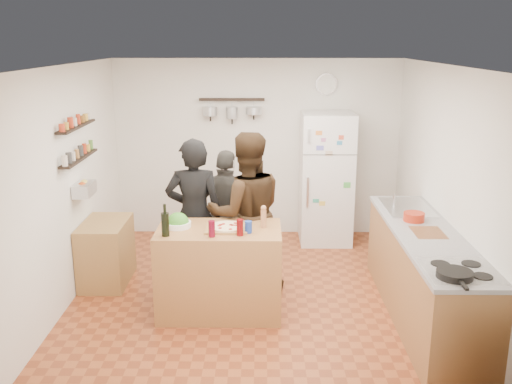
{
  "coord_description": "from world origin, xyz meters",
  "views": [
    {
      "loc": [
        0.06,
        -5.86,
        2.77
      ],
      "look_at": [
        0.0,
        0.1,
        1.15
      ],
      "focal_mm": 40.0,
      "sensor_mm": 36.0,
      "label": 1
    }
  ],
  "objects_px": {
    "side_table": "(106,252)",
    "wall_clock": "(326,84)",
    "person_back": "(227,213)",
    "counter_run": "(424,277)",
    "pepper_mill": "(264,219)",
    "person_center": "(246,213)",
    "skillet": "(455,274)",
    "prep_island": "(220,271)",
    "salt_canister": "(248,227)",
    "person_left": "(194,215)",
    "fridge": "(326,178)",
    "salad_bowl": "(178,224)",
    "wine_bottle": "(165,225)",
    "red_bowl": "(414,217)"
  },
  "relations": [
    {
      "from": "side_table",
      "to": "wall_clock",
      "type": "bearing_deg",
      "value": 33.38
    },
    {
      "from": "person_back",
      "to": "counter_run",
      "type": "xyz_separation_m",
      "value": [
        2.05,
        -1.14,
        -0.31
      ]
    },
    {
      "from": "pepper_mill",
      "to": "person_center",
      "type": "distance_m",
      "value": 0.54
    },
    {
      "from": "person_center",
      "to": "skillet",
      "type": "distance_m",
      "value": 2.45
    },
    {
      "from": "person_back",
      "to": "side_table",
      "type": "relative_size",
      "value": 1.89
    },
    {
      "from": "prep_island",
      "to": "wall_clock",
      "type": "distance_m",
      "value": 3.3
    },
    {
      "from": "person_back",
      "to": "salt_canister",
      "type": "bearing_deg",
      "value": 120.64
    },
    {
      "from": "person_left",
      "to": "side_table",
      "type": "height_order",
      "value": "person_left"
    },
    {
      "from": "fridge",
      "to": "wall_clock",
      "type": "bearing_deg",
      "value": 90.0
    },
    {
      "from": "side_table",
      "to": "counter_run",
      "type": "bearing_deg",
      "value": -14.0
    },
    {
      "from": "fridge",
      "to": "wall_clock",
      "type": "height_order",
      "value": "wall_clock"
    },
    {
      "from": "salad_bowl",
      "to": "wine_bottle",
      "type": "height_order",
      "value": "wine_bottle"
    },
    {
      "from": "wine_bottle",
      "to": "red_bowl",
      "type": "height_order",
      "value": "wine_bottle"
    },
    {
      "from": "wine_bottle",
      "to": "person_center",
      "type": "bearing_deg",
      "value": 45.04
    },
    {
      "from": "salad_bowl",
      "to": "person_left",
      "type": "distance_m",
      "value": 0.56
    },
    {
      "from": "fridge",
      "to": "side_table",
      "type": "height_order",
      "value": "fridge"
    },
    {
      "from": "wine_bottle",
      "to": "person_center",
      "type": "xyz_separation_m",
      "value": [
        0.76,
        0.76,
        -0.12
      ]
    },
    {
      "from": "pepper_mill",
      "to": "salt_canister",
      "type": "relative_size",
      "value": 1.55
    },
    {
      "from": "counter_run",
      "to": "fridge",
      "type": "height_order",
      "value": "fridge"
    },
    {
      "from": "prep_island",
      "to": "side_table",
      "type": "distance_m",
      "value": 1.56
    },
    {
      "from": "person_center",
      "to": "wall_clock",
      "type": "distance_m",
      "value": 2.56
    },
    {
      "from": "pepper_mill",
      "to": "person_back",
      "type": "distance_m",
      "value": 1.09
    },
    {
      "from": "side_table",
      "to": "person_left",
      "type": "bearing_deg",
      "value": -7.54
    },
    {
      "from": "pepper_mill",
      "to": "fridge",
      "type": "relative_size",
      "value": 0.1
    },
    {
      "from": "prep_island",
      "to": "red_bowl",
      "type": "distance_m",
      "value": 2.1
    },
    {
      "from": "counter_run",
      "to": "skillet",
      "type": "height_order",
      "value": "skillet"
    },
    {
      "from": "person_center",
      "to": "red_bowl",
      "type": "height_order",
      "value": "person_center"
    },
    {
      "from": "fridge",
      "to": "wall_clock",
      "type": "relative_size",
      "value": 6.0
    },
    {
      "from": "wine_bottle",
      "to": "pepper_mill",
      "type": "xyz_separation_m",
      "value": [
        0.95,
        0.27,
        -0.02
      ]
    },
    {
      "from": "prep_island",
      "to": "person_center",
      "type": "xyz_separation_m",
      "value": [
        0.26,
        0.54,
        0.45
      ]
    },
    {
      "from": "skillet",
      "to": "wine_bottle",
      "type": "bearing_deg",
      "value": 158.08
    },
    {
      "from": "salad_bowl",
      "to": "wine_bottle",
      "type": "distance_m",
      "value": 0.3
    },
    {
      "from": "prep_island",
      "to": "person_center",
      "type": "distance_m",
      "value": 0.75
    },
    {
      "from": "side_table",
      "to": "prep_island",
      "type": "bearing_deg",
      "value": -28.31
    },
    {
      "from": "pepper_mill",
      "to": "person_left",
      "type": "xyz_separation_m",
      "value": [
        -0.77,
        0.55,
        -0.14
      ]
    },
    {
      "from": "side_table",
      "to": "skillet",
      "type": "bearing_deg",
      "value": -30.3
    },
    {
      "from": "salt_canister",
      "to": "red_bowl",
      "type": "distance_m",
      "value": 1.76
    },
    {
      "from": "pepper_mill",
      "to": "person_center",
      "type": "xyz_separation_m",
      "value": [
        -0.19,
        0.49,
        -0.1
      ]
    },
    {
      "from": "wine_bottle",
      "to": "counter_run",
      "type": "relative_size",
      "value": 0.09
    },
    {
      "from": "person_left",
      "to": "person_back",
      "type": "distance_m",
      "value": 0.56
    },
    {
      "from": "skillet",
      "to": "red_bowl",
      "type": "relative_size",
      "value": 1.33
    },
    {
      "from": "wall_clock",
      "to": "counter_run",
      "type": "bearing_deg",
      "value": -74.08
    },
    {
      "from": "prep_island",
      "to": "skillet",
      "type": "distance_m",
      "value": 2.36
    },
    {
      "from": "skillet",
      "to": "side_table",
      "type": "bearing_deg",
      "value": 149.7
    },
    {
      "from": "salad_bowl",
      "to": "salt_canister",
      "type": "relative_size",
      "value": 2.28
    },
    {
      "from": "red_bowl",
      "to": "pepper_mill",
      "type": "bearing_deg",
      "value": -173.13
    },
    {
      "from": "salt_canister",
      "to": "counter_run",
      "type": "bearing_deg",
      "value": 0.03
    },
    {
      "from": "prep_island",
      "to": "fridge",
      "type": "relative_size",
      "value": 0.69
    },
    {
      "from": "pepper_mill",
      "to": "side_table",
      "type": "height_order",
      "value": "pepper_mill"
    },
    {
      "from": "salad_bowl",
      "to": "side_table",
      "type": "distance_m",
      "value": 1.31
    }
  ]
}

